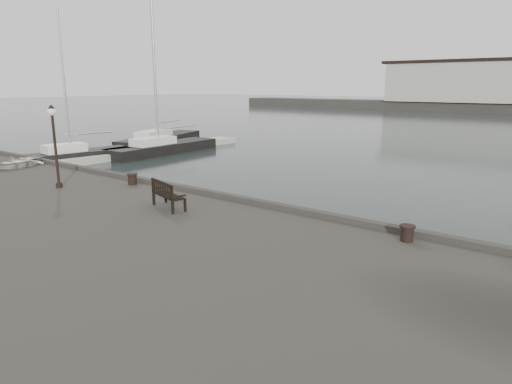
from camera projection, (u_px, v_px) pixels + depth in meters
ground at (243, 243)px, 16.31m from camera, size 400.00×400.00×0.00m
pontoon at (127, 153)px, 35.87m from camera, size 2.00×24.00×0.50m
bench at (168, 200)px, 14.92m from camera, size 1.63×0.93×0.89m
bollard_left at (132, 179)px, 18.48m from camera, size 0.55×0.55×0.45m
bollard_right at (407, 233)px, 11.78m from camera, size 0.51×0.51×0.42m
lamp_post at (54, 135)px, 17.53m from camera, size 0.32×0.32×3.23m
dinghy at (17, 162)px, 22.39m from camera, size 2.43×2.90×0.52m
yacht_a at (77, 159)px, 33.35m from camera, size 3.22×8.31×11.29m
yacht_b at (161, 141)px, 43.58m from camera, size 5.90×11.67×14.94m
yacht_c at (163, 150)px, 37.68m from camera, size 2.93×10.53×13.93m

